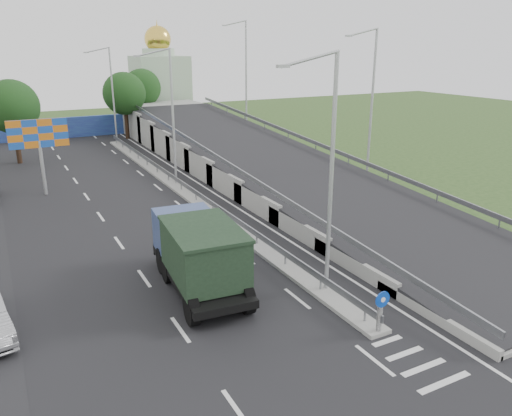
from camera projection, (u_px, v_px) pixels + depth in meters
ground at (421, 367)px, 16.99m from camera, size 160.00×160.00×0.00m
road_surface at (159, 213)px, 32.47m from camera, size 26.00×90.00×0.04m
median at (181, 191)px, 37.13m from camera, size 1.00×44.00×0.20m
overpass_ramp at (269, 159)px, 39.94m from camera, size 10.00×50.00×3.50m
median_guardrail at (181, 182)px, 36.93m from camera, size 0.09×44.00×0.71m
sign_bollard at (380, 311)px, 18.49m from camera, size 0.64×0.23×1.67m
lamp_post_near at (328, 164)px, 20.27m from camera, size 2.74×0.18×10.08m
lamp_post_mid at (170, 110)px, 37.08m from camera, size 2.74×0.18×10.08m
lamp_post_far at (111, 90)px, 53.90m from camera, size 2.74×0.18×10.08m
blue_wall at (68, 128)px, 58.55m from camera, size 30.00×0.50×2.40m
church at (160, 83)px, 70.21m from camera, size 7.00×7.00×13.80m
billboard at (39, 138)px, 35.23m from camera, size 4.00×0.24×5.50m
tree_left_mid at (12, 107)px, 44.57m from camera, size 4.80×4.80×7.60m
tree_median_far at (124, 94)px, 56.61m from camera, size 4.80×4.80×7.60m
tree_ramp_far at (142, 88)px, 64.27m from camera, size 4.80×4.80×7.60m
dump_truck at (198, 251)px, 21.97m from camera, size 3.32×7.52×3.23m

